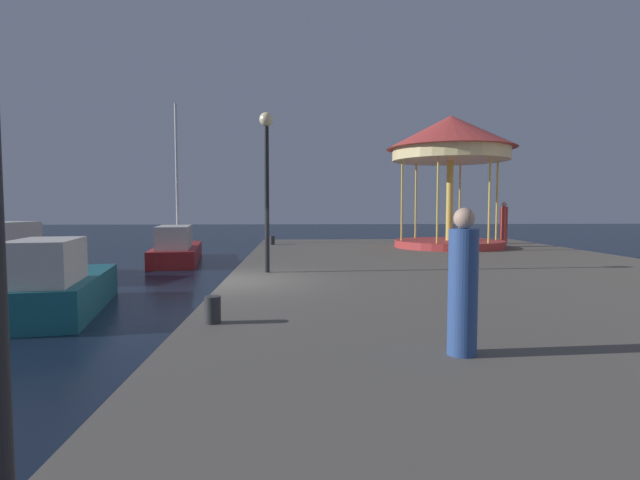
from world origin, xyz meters
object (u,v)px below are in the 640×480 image
object	(u,v)px
sailboat_red	(177,249)
carousel	(450,149)
bollard_north	(272,240)
motorboat_teal	(59,286)
person_by_the_water	(504,224)
motorboat_navy	(10,259)
lamp_post_mid_promenade	(267,163)
person_near_carousel	(463,287)
bollard_center	(213,310)

from	to	relation	value
sailboat_red	carousel	bearing A→B (deg)	-8.98
sailboat_red	bollard_north	xyz separation A→B (m)	(4.30, -0.06, 0.36)
motorboat_teal	sailboat_red	bearing A→B (deg)	89.12
sailboat_red	person_by_the_water	bearing A→B (deg)	0.63
motorboat_teal	motorboat_navy	distance (m)	6.81
carousel	bollard_north	xyz separation A→B (m)	(-7.56, 1.81, -3.91)
carousel	person_by_the_water	bearing A→B (deg)	32.37
motorboat_navy	lamp_post_mid_promenade	bearing A→B (deg)	-25.39
motorboat_navy	person_near_carousel	size ratio (longest dim) A/B	3.21
carousel	bollard_center	size ratio (longest dim) A/B	13.78
motorboat_teal	person_near_carousel	bearing A→B (deg)	-39.75
lamp_post_mid_promenade	bollard_north	xyz separation A→B (m)	(-0.33, 9.55, -2.65)
motorboat_teal	person_by_the_water	size ratio (longest dim) A/B	2.64
bollard_north	sailboat_red	bearing A→B (deg)	179.17
motorboat_navy	bollard_north	size ratio (longest dim) A/B	13.71
person_by_the_water	bollard_north	bearing A→B (deg)	-178.80
motorboat_navy	person_near_carousel	world-z (taller)	person_near_carousel
sailboat_red	person_near_carousel	distance (m)	18.55
carousel	lamp_post_mid_promenade	bearing A→B (deg)	-133.01
lamp_post_mid_promenade	bollard_north	distance (m)	9.92
person_by_the_water	sailboat_red	bearing A→B (deg)	-179.37
sailboat_red	lamp_post_mid_promenade	distance (m)	11.09
sailboat_red	carousel	xyz separation A→B (m)	(11.85, -1.87, 4.28)
motorboat_navy	motorboat_teal	bearing A→B (deg)	-52.81
sailboat_red	motorboat_navy	size ratio (longest dim) A/B	1.32
motorboat_teal	bollard_north	distance (m)	11.64
person_near_carousel	lamp_post_mid_promenade	bearing A→B (deg)	109.88
person_by_the_water	bollard_center	bearing A→B (deg)	-125.19
motorboat_navy	bollard_north	world-z (taller)	motorboat_navy
motorboat_navy	person_by_the_water	distance (m)	20.15
carousel	person_by_the_water	size ratio (longest dim) A/B	2.83
carousel	person_near_carousel	size ratio (longest dim) A/B	3.23
person_by_the_water	person_near_carousel	distance (m)	18.86
sailboat_red	lamp_post_mid_promenade	bearing A→B (deg)	-64.28
motorboat_teal	person_by_the_water	xyz separation A→B (m)	(15.23, 10.97, 1.05)
carousel	lamp_post_mid_promenade	xyz separation A→B (m)	(-7.22, -7.74, -1.27)
motorboat_navy	person_near_carousel	distance (m)	16.45
sailboat_red	lamp_post_mid_promenade	size ratio (longest dim) A/B	1.75
motorboat_navy	bollard_north	bearing A→B (deg)	31.82
motorboat_teal	lamp_post_mid_promenade	distance (m)	5.77
motorboat_navy	bollard_center	xyz separation A→B (m)	(8.44, -9.93, 0.25)
lamp_post_mid_promenade	person_near_carousel	xyz separation A→B (m)	(2.68, -7.41, -2.05)
lamp_post_mid_promenade	person_by_the_water	size ratio (longest dim) A/B	2.13
motorboat_navy	carousel	bearing A→B (deg)	12.28
sailboat_red	motorboat_teal	size ratio (longest dim) A/B	1.41
bollard_north	carousel	bearing A→B (deg)	-13.48
carousel	bollard_north	distance (m)	8.70
lamp_post_mid_promenade	bollard_center	size ratio (longest dim) A/B	10.35
bollard_north	bollard_center	xyz separation A→B (m)	(-0.14, -15.25, 0.00)
sailboat_red	person_near_carousel	bearing A→B (deg)	-66.76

